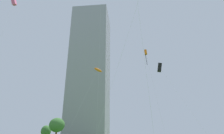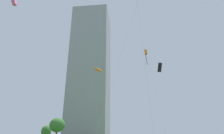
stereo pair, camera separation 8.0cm
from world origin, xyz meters
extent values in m
cylinder|color=silver|center=(5.12, -5.72, 15.51)|extent=(2.05, 9.67, 31.03)
cylinder|color=silver|center=(-9.56, 20.67, 9.66)|extent=(6.52, 5.10, 19.32)
ellipsoid|color=orange|center=(-6.31, 23.21, 19.32)|extent=(2.45, 1.01, 1.73)
cylinder|color=silver|center=(11.93, 11.30, 8.21)|extent=(5.69, 10.08, 16.44)
cube|color=black|center=(9.10, 16.33, 16.43)|extent=(1.13, 1.01, 2.10)
cube|color=#E5598C|center=(-21.83, 6.55, 30.38)|extent=(1.21, 1.15, 2.11)
cylinder|color=silver|center=(-2.96, 10.08, 17.16)|extent=(0.88, 2.72, 34.32)
cylinder|color=silver|center=(2.93, -2.20, 11.81)|extent=(8.99, 5.77, 23.63)
cylinder|color=silver|center=(8.15, 20.73, 11.31)|extent=(3.29, 0.82, 22.62)
cube|color=orange|center=(6.52, 21.14, 22.61)|extent=(0.63, 0.93, 1.52)
cylinder|color=black|center=(6.52, 21.14, 20.76)|extent=(0.44, 0.43, 3.10)
ellipsoid|color=#3D7033|center=(-27.83, 39.72, 4.59)|extent=(3.33, 3.33, 3.79)
ellipsoid|color=#3D7033|center=(-21.57, 34.24, 6.11)|extent=(4.74, 4.74, 4.30)
cube|color=#939399|center=(-31.22, 100.82, 48.27)|extent=(27.47, 27.27, 96.55)
camera|label=1|loc=(5.02, -23.04, 1.60)|focal=30.28mm
camera|label=2|loc=(5.09, -23.02, 1.60)|focal=30.28mm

